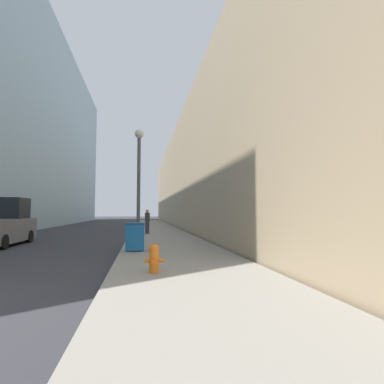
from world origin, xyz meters
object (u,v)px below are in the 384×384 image
(trash_bin, at_px, (135,236))
(lamppost, at_px, (139,177))
(fire_hydrant, at_px, (154,257))
(pedestrian_on_sidewalk, at_px, (147,221))

(trash_bin, xyz_separation_m, lamppost, (0.08, 2.49, 2.54))
(fire_hydrant, height_order, trash_bin, trash_bin)
(pedestrian_on_sidewalk, bearing_deg, lamppost, -94.82)
(fire_hydrant, distance_m, lamppost, 7.23)
(trash_bin, distance_m, lamppost, 3.56)
(pedestrian_on_sidewalk, bearing_deg, fire_hydrant, -90.31)
(lamppost, bearing_deg, pedestrian_on_sidewalk, 85.18)
(trash_bin, bearing_deg, lamppost, 88.09)
(trash_bin, relative_size, pedestrian_on_sidewalk, 0.65)
(fire_hydrant, height_order, lamppost, lamppost)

